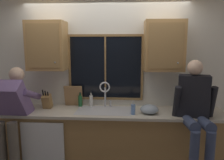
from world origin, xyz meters
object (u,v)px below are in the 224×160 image
person_sitting_on_counter (195,105)px  knife_block (47,101)px  bottle_green_glass (91,100)px  soap_dispenser (133,109)px  person_standing (11,113)px  cutting_board (73,96)px  mixing_bowl (149,109)px  bottle_tall_clear (80,101)px

person_sitting_on_counter → knife_block: person_sitting_on_counter is taller
bottle_green_glass → soap_dispenser: bearing=-29.4°
person_standing → cutting_board: (0.73, 0.53, 0.12)m
person_standing → soap_dispenser: size_ratio=7.83×
mixing_bowl → bottle_green_glass: 0.92m
person_sitting_on_counter → cutting_board: 1.79m
knife_block → soap_dispenser: knife_block is taller
person_standing → mixing_bowl: person_standing is taller
cutting_board → mixing_bowl: (1.15, -0.30, -0.10)m
person_standing → bottle_green_glass: size_ratio=6.88×
knife_block → bottle_green_glass: knife_block is taller
person_standing → person_sitting_on_counter: (2.46, 0.05, 0.14)m
knife_block → bottle_tall_clear: bearing=16.8°
person_sitting_on_counter → cutting_board: bearing=164.3°
mixing_bowl → bottle_tall_clear: 1.08m
cutting_board → bottle_green_glass: bearing=-1.0°
person_standing → knife_block: size_ratio=4.86×
knife_block → mixing_bowl: size_ratio=1.26×
mixing_bowl → bottle_tall_clear: size_ratio=1.13×
mixing_bowl → soap_dispenser: soap_dispenser is taller
cutting_board → soap_dispenser: 1.00m
person_standing → knife_block: 0.53m
person_sitting_on_counter → soap_dispenser: size_ratio=6.32×
cutting_board → bottle_tall_clear: 0.13m
knife_block → person_standing: bearing=-135.0°
person_sitting_on_counter → mixing_bowl: 0.61m
bottle_tall_clear → knife_block: bearing=-163.2°
person_standing → bottle_tall_clear: 0.99m
person_sitting_on_counter → soap_dispenser: 0.82m
person_sitting_on_counter → mixing_bowl: size_ratio=4.93×
cutting_board → soap_dispenser: size_ratio=1.65×
person_standing → person_sitting_on_counter: size_ratio=1.24×
bottle_green_glass → bottle_tall_clear: bearing=-175.5°
person_sitting_on_counter → bottle_tall_clear: person_sitting_on_counter is taller
person_standing → bottle_tall_clear: size_ratio=6.92×
person_standing → person_sitting_on_counter: bearing=1.0°
cutting_board → mixing_bowl: size_ratio=1.29×
soap_dispenser → person_standing: bearing=-174.4°
mixing_bowl → person_standing: bearing=-172.9°
person_sitting_on_counter → bottle_tall_clear: size_ratio=5.58×
mixing_bowl → knife_block: bearing=174.9°
bottle_green_glass → bottle_tall_clear: bottle_green_glass is taller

